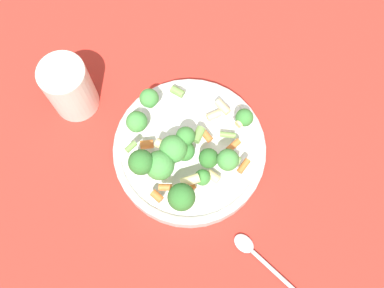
% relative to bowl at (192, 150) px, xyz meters
% --- Properties ---
extents(ground_plane, '(3.00, 3.00, 0.00)m').
position_rel_bowl_xyz_m(ground_plane, '(0.00, 0.00, -0.02)').
color(ground_plane, '#B72D23').
extents(bowl, '(0.26, 0.26, 0.04)m').
position_rel_bowl_xyz_m(bowl, '(0.00, 0.00, 0.00)').
color(bowl, white).
rests_on(bowl, ground_plane).
extents(pasta_salad, '(0.21, 0.22, 0.09)m').
position_rel_bowl_xyz_m(pasta_salad, '(0.02, 0.03, 0.06)').
color(pasta_salad, '#8CB766').
rests_on(pasta_salad, bowl).
extents(cup, '(0.08, 0.08, 0.12)m').
position_rel_bowl_xyz_m(cup, '(0.20, -0.10, 0.04)').
color(cup, silver).
rests_on(cup, ground_plane).
extents(spoon, '(0.12, 0.12, 0.01)m').
position_rel_bowl_xyz_m(spoon, '(-0.11, 0.18, -0.02)').
color(spoon, silver).
rests_on(spoon, ground_plane).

